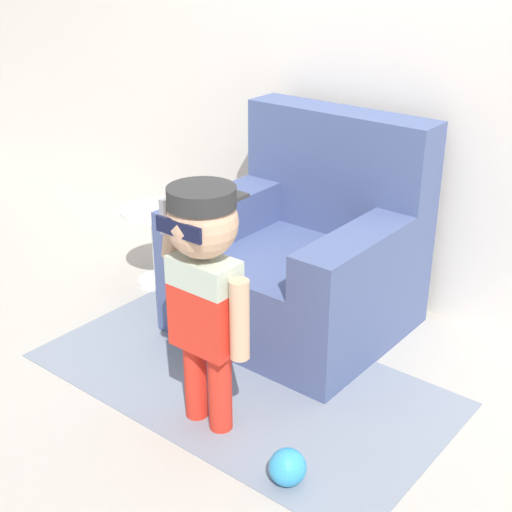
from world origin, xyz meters
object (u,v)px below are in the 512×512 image
object	(u,v)px
person_child	(205,273)
toy_ball	(288,467)
armchair	(303,256)
side_table	(158,238)

from	to	relation	value
person_child	toy_ball	bearing A→B (deg)	-10.45
armchair	side_table	xyz separation A→B (m)	(-0.85, -0.15, -0.09)
armchair	person_child	distance (m)	0.96
person_child	toy_ball	xyz separation A→B (m)	(0.44, -0.08, -0.58)
armchair	person_child	size ratio (longest dim) A/B	1.03
armchair	side_table	distance (m)	0.86
armchair	toy_ball	size ratio (longest dim) A/B	7.46
toy_ball	armchair	bearing A→B (deg)	123.03
person_child	toy_ball	distance (m)	0.74
armchair	side_table	bearing A→B (deg)	-170.00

